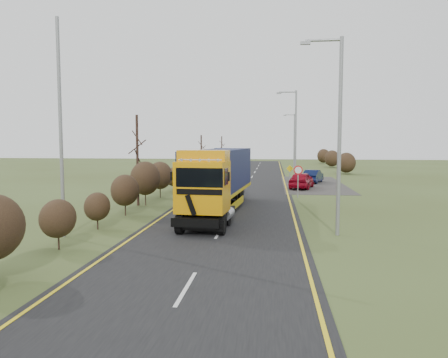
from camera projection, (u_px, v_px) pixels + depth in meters
name	position (u px, v px, depth m)	size (l,w,h in m)	color
ground	(228.00, 218.00, 24.66)	(160.00, 160.00, 0.00)	#3E491F
road	(241.00, 196.00, 34.55)	(8.00, 120.00, 0.02)	black
layby	(313.00, 184.00, 43.73)	(6.00, 18.00, 0.02)	#312E2C
lane_markings	(241.00, 196.00, 34.25)	(7.52, 116.00, 0.01)	yellow
hedgerow	(160.00, 177.00, 33.00)	(2.24, 102.04, 6.05)	black
lorry	(218.00, 176.00, 26.25)	(3.28, 14.11, 3.89)	black
car_red_hatchback	(301.00, 180.00, 39.68)	(1.79, 4.45, 1.52)	maroon
car_blue_sedan	(313.00, 176.00, 45.09)	(1.42, 4.07, 1.34)	black
streetlight_near	(337.00, 128.00, 19.65)	(1.90, 0.18, 8.94)	gray
streetlight_mid	(294.00, 134.00, 41.45)	(1.93, 0.18, 9.09)	gray
streetlight_far	(294.00, 138.00, 69.29)	(1.83, 0.18, 8.60)	gray
left_pole	(61.00, 129.00, 19.33)	(0.16, 0.16, 9.71)	gray
speed_sign	(298.00, 175.00, 32.91)	(0.68, 0.10, 2.47)	gray
warning_board	(290.00, 172.00, 44.52)	(0.71, 0.11, 1.87)	gray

